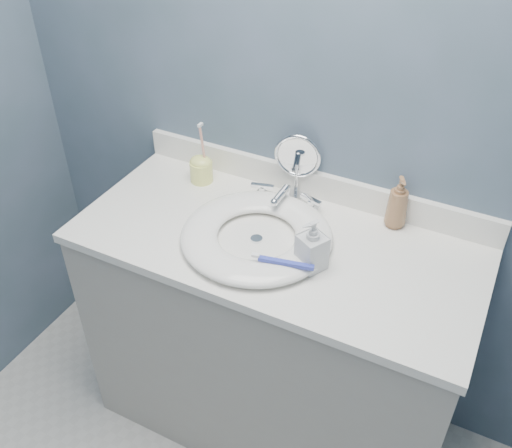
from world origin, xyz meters
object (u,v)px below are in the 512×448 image
Objects in this scene: soap_bottle_amber at (398,202)px; toothbrush_holder at (201,168)px; soap_bottle_clear at (312,245)px; makeup_mirror at (297,163)px.

soap_bottle_amber is 0.77× the size of toothbrush_holder.
soap_bottle_amber is 0.33m from soap_bottle_clear.
makeup_mirror is at bearing 149.90° from soap_bottle_clear.
soap_bottle_amber reaches higher than soap_bottle_clear.
makeup_mirror is 0.34m from soap_bottle_amber.
soap_bottle_amber is at bearing -11.31° from makeup_mirror.
toothbrush_holder is (-0.32, -0.07, -0.07)m from makeup_mirror.
toothbrush_holder reaches higher than soap_bottle_clear.
makeup_mirror reaches higher than toothbrush_holder.
toothbrush_holder is at bearing -176.16° from soap_bottle_clear.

